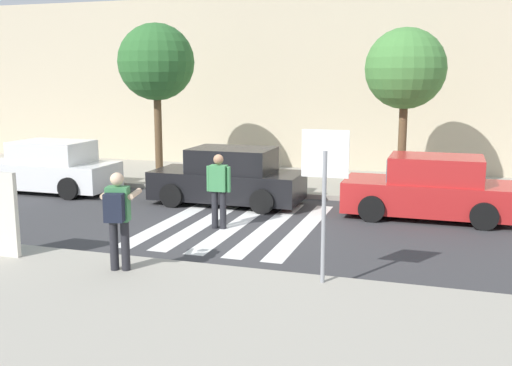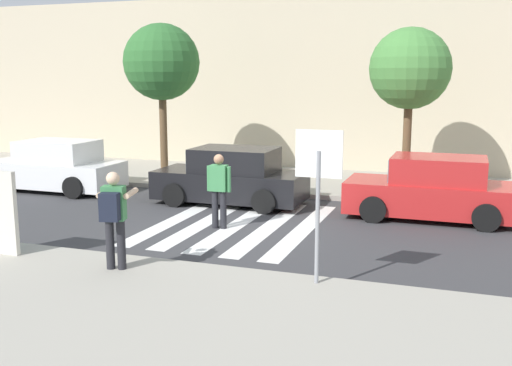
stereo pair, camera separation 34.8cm
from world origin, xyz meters
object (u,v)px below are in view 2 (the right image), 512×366
Objects in this scene: pedestrian_crossing at (219,187)px; street_tree_west at (162,63)px; street_tree_center at (410,69)px; stop_sign at (319,173)px; parked_car_white at (56,167)px; parked_car_red at (433,190)px; photographer_with_backpack at (114,212)px; parked_car_black at (231,178)px.

pedestrian_crossing is 6.70m from street_tree_west.
street_tree_center is (3.67, 5.20, 2.68)m from pedestrian_crossing.
street_tree_west is 7.56m from street_tree_center.
stop_sign reaches higher than pedestrian_crossing.
parked_car_white is 10.88m from street_tree_center.
pedestrian_crossing is at bearing -150.55° from parked_car_red.
photographer_with_backpack is 6.35m from parked_car_black.
parked_car_red is (4.97, 6.32, -0.44)m from photographer_with_backpack.
street_tree_center is at bearing 65.57° from photographer_with_backpack.
photographer_with_backpack is at bearing -171.93° from stop_sign.
street_tree_center reaches higher than stop_sign.
parked_car_red is 9.25m from street_tree_west.
parked_car_red is at bearing -0.00° from parked_car_black.
stop_sign is 7.08m from parked_car_black.
parked_car_white is at bearing -180.00° from parked_car_black.
parked_car_white and parked_car_black have the same top height.
parked_car_red is at bearing 51.84° from photographer_with_backpack.
stop_sign is at bearing -104.34° from parked_car_red.
stop_sign is 1.45× the size of photographer_with_backpack.
street_tree_center reaches higher than parked_car_white.
stop_sign is 4.59m from pedestrian_crossing.
street_tree_center reaches higher than photographer_with_backpack.
pedestrian_crossing is at bearing -50.18° from street_tree_west.
parked_car_white is 11.06m from parked_car_red.
parked_car_red is (11.06, 0.00, 0.00)m from parked_car_white.
parked_car_red is at bearing -70.78° from street_tree_center.
pedestrian_crossing reaches higher than parked_car_white.
street_tree_west is (-6.96, 7.89, 1.91)m from stop_sign.
street_tree_west is at bearing 112.56° from photographer_with_backpack.
stop_sign is at bearing -46.39° from pedestrian_crossing.
street_tree_center is (4.06, 8.94, 2.48)m from photographer_with_backpack.
street_tree_center reaches higher than parked_car_black.
stop_sign is 0.53× the size of street_tree_center.
street_tree_west is (-3.48, 8.38, 2.70)m from photographer_with_backpack.
parked_car_black and parked_car_red have the same top height.
pedestrian_crossing is 0.42× the size of parked_car_red.
parked_car_black is 0.87× the size of street_tree_center.
stop_sign is at bearing 8.07° from photographer_with_backpack.
parked_car_black is 1.00× the size of parked_car_red.
pedestrian_crossing is 6.90m from street_tree_center.
parked_car_black is at bearing 123.18° from stop_sign.
parked_car_black is 0.83× the size of street_tree_west.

